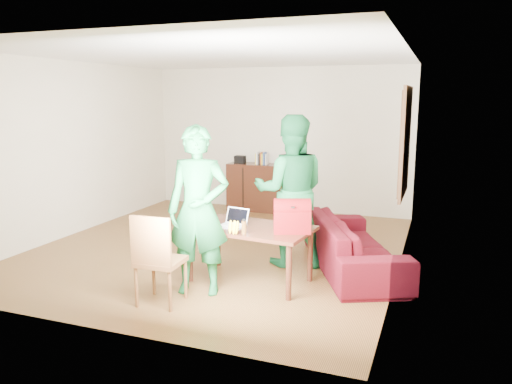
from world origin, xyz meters
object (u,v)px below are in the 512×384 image
at_px(person_far, 290,191).
at_px(red_bag, 292,219).
at_px(person_near, 198,211).
at_px(laptop, 231,223).
at_px(sofa, 353,244).
at_px(bottle, 244,227).
at_px(table, 250,233).
at_px(chair, 161,277).

distance_m(person_far, red_bag, 0.90).
relative_size(person_near, red_bag, 4.62).
height_order(person_near, person_far, person_far).
relative_size(person_far, red_bag, 4.80).
distance_m(laptop, sofa, 1.63).
bearing_deg(bottle, person_near, -158.76).
height_order(table, sofa, table).
height_order(person_far, red_bag, person_far).
bearing_deg(person_far, chair, 44.65).
xyz_separation_m(person_far, sofa, (0.81, 0.09, -0.65)).
bearing_deg(red_bag, bottle, -171.26).
bearing_deg(laptop, chair, -108.31).
relative_size(person_near, sofa, 0.85).
bearing_deg(red_bag, sofa, 40.07).
distance_m(person_far, sofa, 1.04).
bearing_deg(table, bottle, -74.12).
relative_size(person_near, person_far, 0.96).
height_order(laptop, sofa, laptop).
height_order(bottle, red_bag, red_bag).
height_order(person_near, laptop, person_near).
xyz_separation_m(chair, person_near, (0.24, 0.43, 0.64)).
bearing_deg(person_far, red_bag, 90.12).
bearing_deg(laptop, red_bag, 12.84).
bearing_deg(person_far, sofa, 168.60).
bearing_deg(table, laptop, -147.58).
distance_m(laptop, red_bag, 0.73).
xyz_separation_m(table, person_far, (0.25, 0.78, 0.38)).
height_order(person_near, bottle, person_near).
bearing_deg(sofa, red_bag, 125.25).
relative_size(person_far, bottle, 11.72).
xyz_separation_m(table, red_bag, (0.52, -0.06, 0.23)).
bearing_deg(table, person_far, 78.48).
bearing_deg(red_bag, person_far, 87.69).
distance_m(person_near, sofa, 2.10).
bearing_deg(bottle, chair, -138.86).
height_order(table, person_far, person_far).
bearing_deg(person_near, person_far, 49.00).
bearing_deg(bottle, red_bag, 28.85).
bearing_deg(sofa, chair, 111.68).
bearing_deg(laptop, person_near, -107.85).
bearing_deg(bottle, laptop, 138.11).
relative_size(chair, person_far, 0.51).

